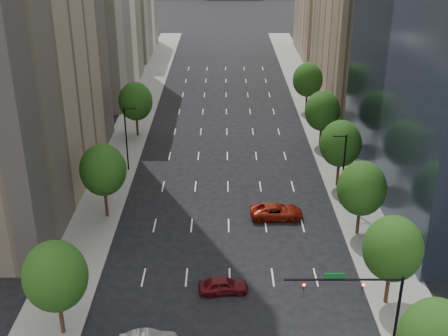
{
  "coord_description": "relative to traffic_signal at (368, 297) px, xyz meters",
  "views": [
    {
      "loc": [
        -0.65,
        -6.0,
        32.3
      ],
      "look_at": [
        -0.52,
        47.97,
        8.0
      ],
      "focal_mm": 45.89,
      "sensor_mm": 36.0,
      "label": 1
    }
  ],
  "objects": [
    {
      "name": "tree_right_4",
      "position": [
        3.47,
        44.0,
        0.29
      ],
      "size": [
        5.2,
        5.2,
        8.46
      ],
      "color": "#382316",
      "rests_on": "ground"
    },
    {
      "name": "streetlight_rn",
      "position": [
        2.91,
        25.0,
        -0.33
      ],
      "size": [
        1.7,
        0.2,
        9.0
      ],
      "color": "black",
      "rests_on": "ground"
    },
    {
      "name": "traffic_signal",
      "position": [
        0.0,
        0.0,
        0.0
      ],
      "size": [
        9.12,
        0.4,
        7.38
      ],
      "color": "black",
      "rests_on": "ground"
    },
    {
      "name": "sidewalk_right",
      "position": [
        4.97,
        30.0,
        -5.1
      ],
      "size": [
        6.0,
        200.0,
        0.15
      ],
      "primitive_type": "cube",
      "color": "slate",
      "rests_on": "ground"
    },
    {
      "name": "sidewalk_left",
      "position": [
        -26.03,
        30.0,
        -5.1
      ],
      "size": [
        6.0,
        200.0,
        0.15
      ],
      "primitive_type": "cube",
      "color": "slate",
      "rests_on": "ground"
    },
    {
      "name": "tree_left_1",
      "position": [
        -24.53,
        22.0,
        0.79
      ],
      "size": [
        5.2,
        5.2,
        8.97
      ],
      "color": "#382316",
      "rests_on": "ground"
    },
    {
      "name": "filler_right",
      "position": [
        14.47,
        103.0,
        2.83
      ],
      "size": [
        14.0,
        26.0,
        16.0
      ],
      "primitive_type": "cube",
      "color": "#8C7759",
      "rests_on": "ground"
    },
    {
      "name": "car_red_far",
      "position": [
        -5.03,
        21.72,
        -4.33
      ],
      "size": [
        6.12,
        2.95,
        1.68
      ],
      "primitive_type": "imported",
      "rotation": [
        0.0,
        0.0,
        1.6
      ],
      "color": "maroon",
      "rests_on": "ground"
    },
    {
      "name": "tree_left_2",
      "position": [
        -24.53,
        48.0,
        0.5
      ],
      "size": [
        5.2,
        5.2,
        8.68
      ],
      "color": "#382316",
      "rests_on": "ground"
    },
    {
      "name": "parking_tan_right",
      "position": [
        14.47,
        70.0,
        9.83
      ],
      "size": [
        14.0,
        30.0,
        30.0
      ],
      "primitive_type": "cube",
      "color": "#8C7759",
      "rests_on": "ground"
    },
    {
      "name": "tree_left_0",
      "position": [
        -24.53,
        2.0,
        0.58
      ],
      "size": [
        5.2,
        5.2,
        8.75
      ],
      "color": "#382316",
      "rests_on": "ground"
    },
    {
      "name": "car_maroon",
      "position": [
        -11.15,
        7.64,
        -4.39
      ],
      "size": [
        4.73,
        2.28,
        1.56
      ],
      "primitive_type": "imported",
      "rotation": [
        0.0,
        0.0,
        1.67
      ],
      "color": "#4F0D11",
      "rests_on": "ground"
    },
    {
      "name": "tree_right_1",
      "position": [
        3.47,
        6.0,
        0.58
      ],
      "size": [
        5.2,
        5.2,
        8.75
      ],
      "color": "#382316",
      "rests_on": "ground"
    },
    {
      "name": "filler_left",
      "position": [
        -35.53,
        106.0,
        3.83
      ],
      "size": [
        14.0,
        26.0,
        18.0
      ],
      "primitive_type": "cube",
      "color": "beige",
      "rests_on": "ground"
    },
    {
      "name": "tree_right_5",
      "position": [
        3.47,
        60.0,
        0.58
      ],
      "size": [
        5.2,
        5.2,
        8.75
      ],
      "color": "#382316",
      "rests_on": "ground"
    },
    {
      "name": "tree_right_3",
      "position": [
        3.47,
        30.0,
        0.72
      ],
      "size": [
        5.2,
        5.2,
        8.89
      ],
      "color": "#382316",
      "rests_on": "ground"
    },
    {
      "name": "streetlight_ln",
      "position": [
        -23.96,
        35.0,
        -0.33
      ],
      "size": [
        1.7,
        0.2,
        9.0
      ],
      "color": "black",
      "rests_on": "ground"
    },
    {
      "name": "tree_right_2",
      "position": [
        3.47,
        18.0,
        0.43
      ],
      "size": [
        5.2,
        5.2,
        8.61
      ],
      "color": "#382316",
      "rests_on": "ground"
    }
  ]
}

